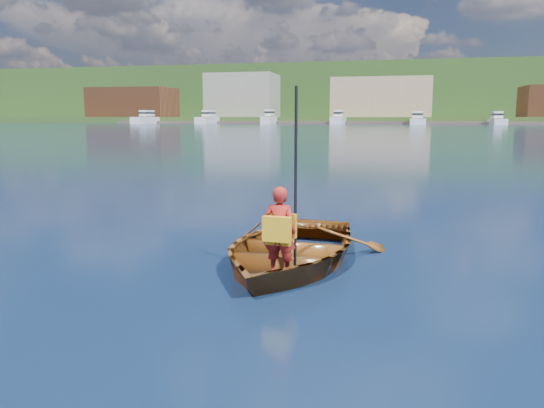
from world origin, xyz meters
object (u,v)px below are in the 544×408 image
at_px(dock, 373,123).
at_px(marina_yachts, 365,119).
at_px(rowboat, 289,248).
at_px(child_paddler, 280,230).

xyz_separation_m(dock, marina_yachts, (-1.98, -4.66, 0.97)).
bearing_deg(marina_yachts, dock, 67.00).
bearing_deg(rowboat, marina_yachts, 93.08).
xyz_separation_m(rowboat, child_paddler, (0.07, -0.91, 0.46)).
bearing_deg(dock, rowboat, -87.78).
bearing_deg(rowboat, child_paddler, -85.58).
distance_m(rowboat, dock, 148.08).
xyz_separation_m(child_paddler, dock, (-5.80, 148.88, -0.27)).
bearing_deg(rowboat, dock, 92.22).
bearing_deg(marina_yachts, rowboat, -86.92).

